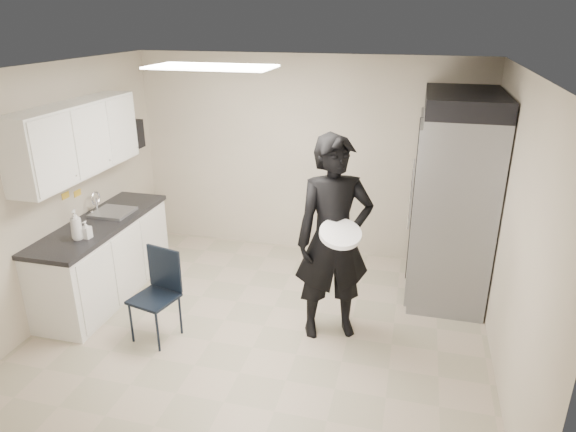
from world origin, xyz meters
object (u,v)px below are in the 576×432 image
(man_tuxedo, at_px, (334,240))
(folding_chair, at_px, (154,299))
(commercial_fridge, at_px, (452,206))
(lower_counter, at_px, (105,260))

(man_tuxedo, bearing_deg, folding_chair, 176.02)
(commercial_fridge, height_order, man_tuxedo, commercial_fridge)
(folding_chair, relative_size, man_tuxedo, 0.44)
(lower_counter, distance_m, folding_chair, 1.17)
(commercial_fridge, height_order, folding_chair, commercial_fridge)
(lower_counter, distance_m, man_tuxedo, 2.71)
(lower_counter, xyz_separation_m, folding_chair, (0.97, -0.66, 0.02))
(commercial_fridge, bearing_deg, lower_counter, -164.12)
(commercial_fridge, distance_m, man_tuxedo, 1.64)
(lower_counter, distance_m, commercial_fridge, 3.98)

